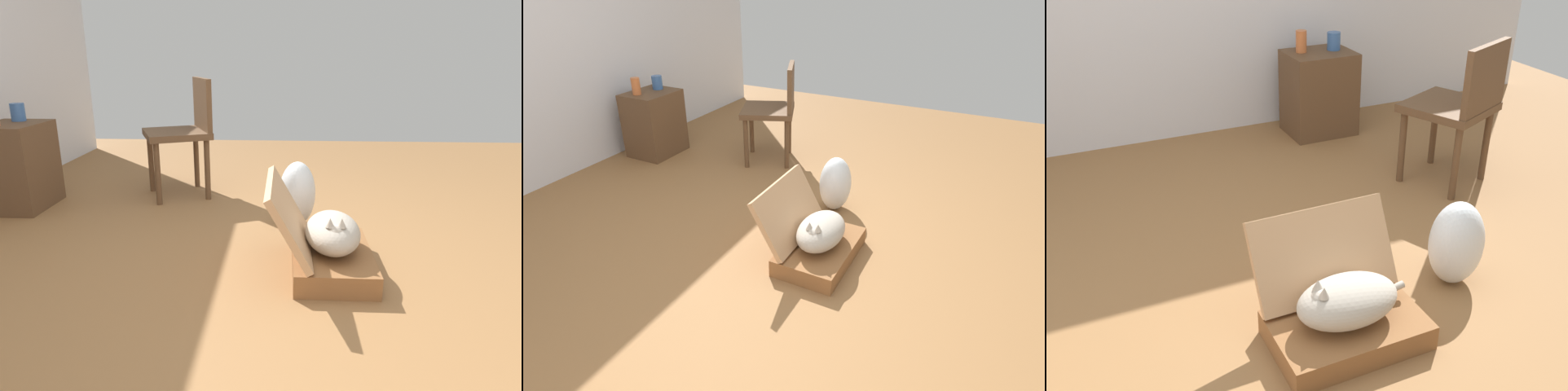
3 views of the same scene
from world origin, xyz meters
The scene contains 9 objects.
ground_plane centered at (0.00, 0.00, 0.00)m, with size 7.68×7.68×0.00m, color olive.
suitcase_base centered at (0.07, -0.35, 0.06)m, with size 0.64×0.41×0.12m, color brown.
suitcase_lid centered at (0.07, -0.12, 0.30)m, with size 0.64×0.41×0.04m, color tan.
cat centered at (0.07, -0.34, 0.21)m, with size 0.52×0.28×0.22m.
plastic_bag_white centered at (0.74, -0.18, 0.21)m, with size 0.27×0.24×0.43m, color silver.
side_table centered at (1.00, 1.85, 0.31)m, with size 0.49×0.40×0.62m, color brown.
vase_tall centered at (0.87, 1.90, 0.70)m, with size 0.08×0.08×0.16m, color #CC6B38.
vase_short centered at (1.12, 1.86, 0.69)m, with size 0.10×0.10×0.13m, color #38609E.
chair centered at (1.38, 0.69, 0.53)m, with size 0.63×0.63×0.92m.
Camera 2 is at (-2.10, -1.21, 1.70)m, focal length 29.95 mm.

